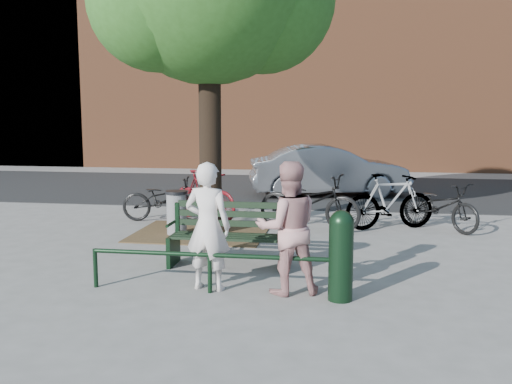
% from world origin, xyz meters
% --- Properties ---
extents(ground, '(90.00, 90.00, 0.00)m').
position_xyz_m(ground, '(0.00, 0.00, 0.00)').
color(ground, gray).
rests_on(ground, ground).
extents(dirt_pit, '(2.40, 2.00, 0.02)m').
position_xyz_m(dirt_pit, '(-1.00, 2.20, 0.01)').
color(dirt_pit, brown).
rests_on(dirt_pit, ground).
extents(road, '(40.00, 7.00, 0.01)m').
position_xyz_m(road, '(0.00, 8.50, 0.01)').
color(road, black).
rests_on(road, ground).
extents(townhouse_row, '(45.00, 4.00, 14.00)m').
position_xyz_m(townhouse_row, '(0.17, 16.00, 6.25)').
color(townhouse_row, brown).
rests_on(townhouse_row, ground).
extents(park_bench, '(1.74, 0.54, 0.97)m').
position_xyz_m(park_bench, '(-0.00, 0.08, 0.48)').
color(park_bench, black).
rests_on(park_bench, ground).
extents(guard_railing, '(3.06, 0.06, 0.51)m').
position_xyz_m(guard_railing, '(0.00, -1.20, 0.40)').
color(guard_railing, black).
rests_on(guard_railing, ground).
extents(person_left, '(0.64, 0.47, 1.62)m').
position_xyz_m(person_left, '(-0.06, -1.05, 0.81)').
color(person_left, silver).
rests_on(person_left, ground).
extents(person_right, '(0.95, 0.84, 1.64)m').
position_xyz_m(person_right, '(0.95, -1.05, 0.82)').
color(person_right, tan).
rests_on(person_right, ground).
extents(bollard, '(0.29, 0.29, 1.09)m').
position_xyz_m(bollard, '(1.60, -1.22, 0.58)').
color(bollard, black).
rests_on(bollard, ground).
extents(litter_bin, '(0.40, 0.40, 0.81)m').
position_xyz_m(litter_bin, '(-1.39, 2.00, 0.41)').
color(litter_bin, gray).
rests_on(litter_bin, ground).
extents(bicycle_a, '(1.79, 0.77, 0.91)m').
position_xyz_m(bicycle_a, '(-2.04, 3.24, 0.46)').
color(bicycle_a, black).
rests_on(bicycle_a, ground).
extents(bicycle_b, '(1.73, 1.29, 1.03)m').
position_xyz_m(bicycle_b, '(-1.25, 3.48, 0.52)').
color(bicycle_b, '#590C12').
rests_on(bicycle_b, ground).
extents(bicycle_c, '(2.14, 1.22, 1.06)m').
position_xyz_m(bicycle_c, '(0.96, 2.90, 0.53)').
color(bicycle_c, black).
rests_on(bicycle_c, ground).
extents(bicycle_d, '(1.85, 1.11, 1.07)m').
position_xyz_m(bicycle_d, '(2.48, 3.15, 0.54)').
color(bicycle_d, gray).
rests_on(bicycle_d, ground).
extents(bicycle_e, '(1.63, 1.70, 0.92)m').
position_xyz_m(bicycle_e, '(3.43, 3.26, 0.46)').
color(bicycle_e, black).
rests_on(bicycle_e, ground).
extents(parked_car, '(4.37, 2.39, 1.37)m').
position_xyz_m(parked_car, '(1.18, 7.34, 0.68)').
color(parked_car, slate).
rests_on(parked_car, ground).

